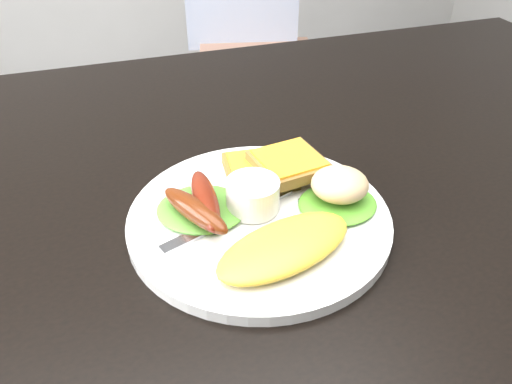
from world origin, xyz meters
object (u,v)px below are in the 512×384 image
(dining_table, at_px, (317,173))
(dining_chair, at_px, (258,65))
(person, at_px, (343,42))
(plate, at_px, (259,218))

(dining_table, relative_size, dining_chair, 3.14)
(person, relative_size, plate, 5.07)
(dining_chair, xyz_separation_m, person, (0.06, -0.45, 0.22))
(person, bearing_deg, plate, 39.02)
(dining_chair, xyz_separation_m, plate, (-0.38, -1.12, 0.31))
(dining_chair, height_order, plate, plate)
(person, distance_m, plate, 0.80)
(person, height_order, plate, person)
(person, bearing_deg, dining_chair, -100.56)
(dining_chair, relative_size, plate, 1.45)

